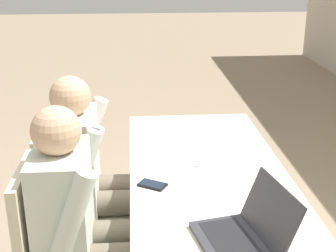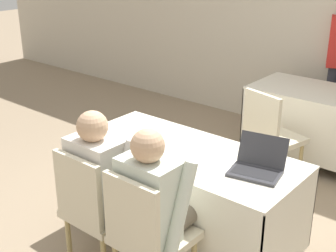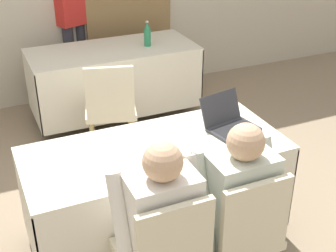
{
  "view_description": "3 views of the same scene",
  "coord_description": "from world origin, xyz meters",
  "px_view_note": "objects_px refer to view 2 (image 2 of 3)",
  "views": [
    {
      "loc": [
        1.96,
        -0.35,
        1.74
      ],
      "look_at": [
        0.0,
        -0.2,
        1.0
      ],
      "focal_mm": 50.0,
      "sensor_mm": 36.0,
      "label": 1
    },
    {
      "loc": [
        1.84,
        -2.42,
        2.16
      ],
      "look_at": [
        0.0,
        -0.2,
        1.0
      ],
      "focal_mm": 50.0,
      "sensor_mm": 36.0,
      "label": 2
    },
    {
      "loc": [
        -0.97,
        -2.38,
        2.27
      ],
      "look_at": [
        0.0,
        -0.2,
        1.0
      ],
      "focal_mm": 50.0,
      "sensor_mm": 36.0,
      "label": 3
    }
  ],
  "objects_px": {
    "chair_near_left": "(94,207)",
    "person_checkered_shirt": "(105,180)",
    "person_white_shirt": "(157,203)",
    "laptop": "(257,166)",
    "cell_phone": "(172,167)",
    "chair_far_spare": "(270,134)",
    "chair_near_right": "(146,233)"
  },
  "relations": [
    {
      "from": "cell_phone",
      "to": "person_white_shirt",
      "type": "bearing_deg",
      "value": -34.8
    },
    {
      "from": "cell_phone",
      "to": "chair_near_right",
      "type": "distance_m",
      "value": 0.49
    },
    {
      "from": "cell_phone",
      "to": "chair_near_left",
      "type": "bearing_deg",
      "value": -97.61
    },
    {
      "from": "cell_phone",
      "to": "chair_far_spare",
      "type": "relative_size",
      "value": 0.15
    },
    {
      "from": "cell_phone",
      "to": "person_checkered_shirt",
      "type": "distance_m",
      "value": 0.45
    },
    {
      "from": "cell_phone",
      "to": "person_checkered_shirt",
      "type": "height_order",
      "value": "person_checkered_shirt"
    },
    {
      "from": "person_checkered_shirt",
      "to": "chair_near_left",
      "type": "bearing_deg",
      "value": 90.0
    },
    {
      "from": "person_white_shirt",
      "to": "cell_phone",
      "type": "bearing_deg",
      "value": -65.78
    },
    {
      "from": "chair_near_left",
      "to": "chair_near_right",
      "type": "relative_size",
      "value": 1.0
    },
    {
      "from": "laptop",
      "to": "person_white_shirt",
      "type": "distance_m",
      "value": 0.7
    },
    {
      "from": "cell_phone",
      "to": "chair_near_left",
      "type": "distance_m",
      "value": 0.57
    },
    {
      "from": "chair_far_spare",
      "to": "person_white_shirt",
      "type": "xyz_separation_m",
      "value": [
        0.17,
        -1.76,
        0.16
      ]
    },
    {
      "from": "laptop",
      "to": "person_white_shirt",
      "type": "height_order",
      "value": "person_white_shirt"
    },
    {
      "from": "laptop",
      "to": "cell_phone",
      "type": "height_order",
      "value": "laptop"
    },
    {
      "from": "chair_near_left",
      "to": "chair_near_right",
      "type": "distance_m",
      "value": 0.46
    },
    {
      "from": "laptop",
      "to": "chair_near_right",
      "type": "distance_m",
      "value": 0.83
    },
    {
      "from": "chair_near_right",
      "to": "chair_near_left",
      "type": "bearing_deg",
      "value": 0.0
    },
    {
      "from": "cell_phone",
      "to": "chair_far_spare",
      "type": "bearing_deg",
      "value": 122.26
    },
    {
      "from": "chair_near_left",
      "to": "chair_far_spare",
      "type": "height_order",
      "value": "same"
    },
    {
      "from": "chair_near_right",
      "to": "person_checkered_shirt",
      "type": "bearing_deg",
      "value": -12.72
    },
    {
      "from": "chair_near_right",
      "to": "cell_phone",
      "type": "bearing_deg",
      "value": -71.49
    },
    {
      "from": "chair_near_left",
      "to": "chair_near_right",
      "type": "height_order",
      "value": "same"
    },
    {
      "from": "chair_near_left",
      "to": "person_checkered_shirt",
      "type": "distance_m",
      "value": 0.19
    },
    {
      "from": "laptop",
      "to": "chair_near_left",
      "type": "relative_size",
      "value": 0.41
    },
    {
      "from": "laptop",
      "to": "person_checkered_shirt",
      "type": "distance_m",
      "value": 1.0
    },
    {
      "from": "cell_phone",
      "to": "person_white_shirt",
      "type": "distance_m",
      "value": 0.34
    },
    {
      "from": "cell_phone",
      "to": "chair_near_left",
      "type": "relative_size",
      "value": 0.15
    },
    {
      "from": "chair_near_right",
      "to": "person_checkered_shirt",
      "type": "xyz_separation_m",
      "value": [
        -0.46,
        0.1,
        0.16
      ]
    },
    {
      "from": "laptop",
      "to": "chair_far_spare",
      "type": "distance_m",
      "value": 1.28
    },
    {
      "from": "chair_far_spare",
      "to": "person_white_shirt",
      "type": "relative_size",
      "value": 0.78
    },
    {
      "from": "laptop",
      "to": "chair_far_spare",
      "type": "relative_size",
      "value": 0.41
    },
    {
      "from": "person_white_shirt",
      "to": "laptop",
      "type": "bearing_deg",
      "value": -118.59
    }
  ]
}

